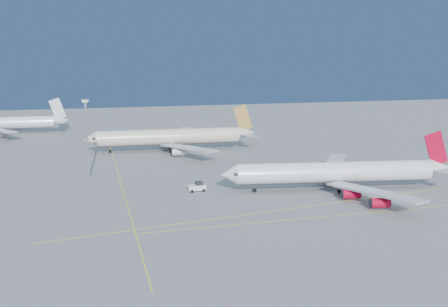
# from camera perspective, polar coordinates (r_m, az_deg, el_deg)

# --- Properties ---
(ground) EXTENTS (500.00, 500.00, 0.00)m
(ground) POSITION_cam_1_polar(r_m,az_deg,el_deg) (124.80, 7.95, -5.29)
(ground) COLOR slate
(ground) RESTS_ON ground
(taxiway_lines) EXTENTS (118.86, 140.00, 0.02)m
(taxiway_lines) POSITION_cam_1_polar(r_m,az_deg,el_deg) (125.75, 0.60, -5.05)
(taxiway_lines) COLOR yellow
(taxiway_lines) RESTS_ON ground
(airliner_virgin) EXTENTS (62.68, 55.74, 15.50)m
(airliner_virgin) POSITION_cam_1_polar(r_m,az_deg,el_deg) (135.57, 13.05, -2.13)
(airliner_virgin) COLOR white
(airliner_virgin) RESTS_ON ground
(airliner_etihad) EXTENTS (65.23, 60.21, 17.02)m
(airliner_etihad) POSITION_cam_1_polar(r_m,az_deg,el_deg) (189.28, -5.87, 1.90)
(airliner_etihad) COLOR beige
(airliner_etihad) RESTS_ON ground
(airliner_third) EXTENTS (60.66, 55.98, 16.29)m
(airliner_third) POSITION_cam_1_polar(r_m,az_deg,el_deg) (251.75, -24.14, 3.17)
(airliner_third) COLOR white
(airliner_third) RESTS_ON ground
(pushback_tug) EXTENTS (4.61, 2.97, 2.53)m
(pushback_tug) POSITION_cam_1_polar(r_m,az_deg,el_deg) (131.61, -3.08, -3.82)
(pushback_tug) COLOR white
(pushback_tug) RESTS_ON ground
(light_mast) EXTENTS (1.99, 1.99, 23.06)m
(light_mast) POSITION_cam_1_polar(r_m,az_deg,el_deg) (147.19, -15.41, 2.31)
(light_mast) COLOR gray
(light_mast) RESTS_ON ground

